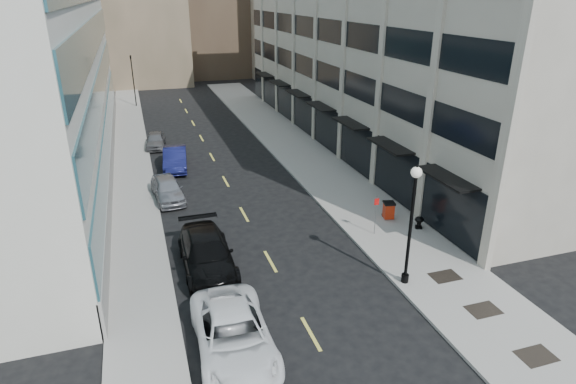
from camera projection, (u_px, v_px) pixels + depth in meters
ground at (330, 367)px, 17.83m from camera, size 160.00×160.00×0.00m
sidewalk_right at (320, 170)px, 37.51m from camera, size 5.00×80.00×0.15m
sidewalk_left at (134, 191)px, 33.54m from camera, size 3.00×80.00×0.15m
building_right at (393, 39)px, 42.92m from camera, size 15.30×46.50×18.25m
skyline_tan_far at (69, 5)px, 78.20m from camera, size 12.00×14.00×22.00m
skyline_stone at (278, 12)px, 77.12m from camera, size 10.00×14.00×20.00m
grate_near at (536, 356)px, 18.17m from camera, size 1.40×1.00×0.01m
grate_mid at (483, 310)px, 20.81m from camera, size 1.40×1.00×0.01m
grate_far at (445, 276)px, 23.27m from camera, size 1.40×1.00×0.01m
road_centerline at (234, 196)px, 32.77m from camera, size 0.15×68.20×0.01m
traffic_signal at (131, 59)px, 56.27m from camera, size 0.66×0.66×6.98m
car_white_van at (234, 335)px, 18.21m from camera, size 2.97×6.16×1.69m
car_black_pickup at (207, 254)px, 23.84m from camera, size 2.46×6.05×1.75m
car_silver_sedan at (168, 189)px, 31.97m from camera, size 2.25×4.70×1.55m
car_blue_sedan at (175, 159)px, 37.67m from camera, size 2.27×5.17×1.65m
car_grey_sedan at (156, 140)px, 42.89m from camera, size 2.08×4.20×1.38m
trash_bin at (389, 210)px, 29.05m from camera, size 0.78×0.80×1.07m
lamppost at (412, 216)px, 21.52m from camera, size 0.49×0.49×5.92m
sign_post at (376, 210)px, 26.79m from camera, size 0.27×0.06×2.35m
urn_planter at (419, 221)px, 27.91m from camera, size 0.52×0.52×0.72m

